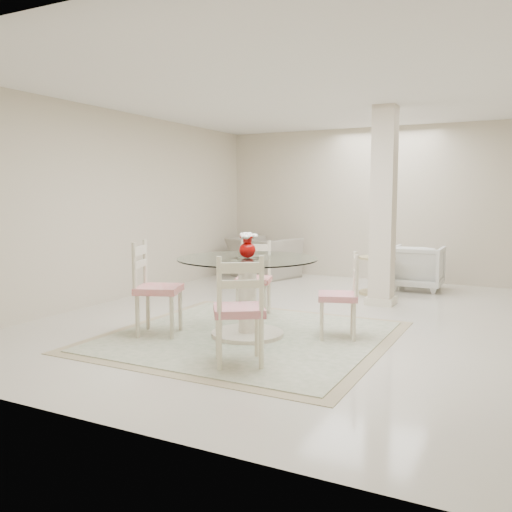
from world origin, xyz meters
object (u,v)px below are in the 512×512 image
at_px(dining_chair_south, 239,302).
at_px(armchair_white, 418,267).
at_px(red_vase, 247,245).
at_px(dining_table, 247,297).
at_px(recliner_taupe, 264,257).
at_px(side_table, 377,277).
at_px(dining_chair_east, 344,289).
at_px(dining_chair_north, 254,273).
at_px(column, 383,207).
at_px(dining_chair_west, 152,281).

xyz_separation_m(dining_chair_south, armchair_white, (0.64, 4.77, -0.22)).
bearing_deg(red_vase, dining_table, 161.57).
bearing_deg(dining_table, recliner_taupe, 113.86).
bearing_deg(side_table, dining_chair_east, -82.56).
distance_m(dining_chair_south, recliner_taupe, 5.30).
xyz_separation_m(dining_chair_north, recliner_taupe, (-1.33, 2.97, -0.18)).
height_order(red_vase, dining_chair_south, red_vase).
xyz_separation_m(dining_chair_east, side_table, (-0.36, 2.74, -0.26)).
relative_size(column, red_vase, 10.02).
bearing_deg(recliner_taupe, red_vase, 132.99).
relative_size(column, dining_chair_west, 2.40).
distance_m(dining_chair_east, dining_chair_north, 1.44).
relative_size(dining_table, dining_chair_east, 1.47).
bearing_deg(side_table, recliner_taupe, 161.45).
distance_m(red_vase, recliner_taupe, 4.32).
relative_size(red_vase, armchair_white, 0.34).
height_order(armchair_white, side_table, armchair_white).
distance_m(dining_chair_south, armchair_white, 4.82).
relative_size(dining_chair_east, armchair_white, 1.28).
distance_m(column, armchair_white, 1.77).
bearing_deg(dining_chair_north, dining_chair_east, -40.10).
xyz_separation_m(red_vase, dining_chair_south, (0.41, -0.93, -0.40)).
bearing_deg(column, dining_chair_north, -130.12).
distance_m(column, dining_table, 2.70).
bearing_deg(side_table, dining_chair_west, -113.19).
xyz_separation_m(column, dining_chair_east, (0.10, -2.00, -0.82)).
distance_m(dining_table, side_table, 3.19).
bearing_deg(dining_chair_west, armchair_white, -46.32).
relative_size(column, dining_chair_east, 2.70).
height_order(red_vase, side_table, red_vase).
distance_m(dining_chair_east, recliner_taupe, 4.41).
xyz_separation_m(dining_chair_west, armchair_white, (2.00, 4.24, -0.24)).
bearing_deg(red_vase, armchair_white, 74.63).
bearing_deg(column, dining_chair_south, -97.15).
height_order(column, dining_chair_north, column).
height_order(dining_chair_west, armchair_white, dining_chair_west).
bearing_deg(side_table, dining_table, -100.40).
bearing_deg(recliner_taupe, dining_chair_east, 146.28).
bearing_deg(dining_table, dining_chair_west, -156.85).
relative_size(dining_chair_north, side_table, 1.81).
distance_m(dining_chair_east, armchair_white, 3.45).
relative_size(dining_chair_east, dining_chair_north, 0.96).
distance_m(dining_chair_east, dining_chair_south, 1.43).
bearing_deg(dining_chair_west, dining_chair_north, -43.22).
height_order(dining_chair_north, side_table, dining_chair_north).
height_order(dining_chair_east, dining_chair_west, dining_chair_west).
xyz_separation_m(dining_chair_north, dining_chair_west, (-0.54, -1.34, 0.05)).
bearing_deg(dining_table, side_table, 79.60).
relative_size(dining_chair_south, recliner_taupe, 0.98).
bearing_deg(armchair_white, dining_chair_south, 81.44).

